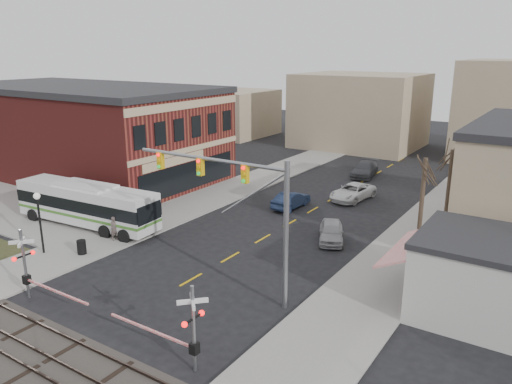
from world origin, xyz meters
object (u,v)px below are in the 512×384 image
(car_a, at_px, (331,231))
(pedestrian_near, at_px, (114,228))
(car_d, at_px, (365,169))
(pedestrian_far, at_px, (135,209))
(traffic_signal_mast, at_px, (241,196))
(car_b, at_px, (291,200))
(rr_crossing_west, at_px, (29,267))
(rr_crossing_east, at_px, (186,327))
(car_c, at_px, (353,192))
(transit_bus, at_px, (87,204))
(street_lamp, at_px, (39,210))
(trash_bin, at_px, (82,247))

(car_a, distance_m, pedestrian_near, 15.45)
(car_d, relative_size, pedestrian_far, 3.16)
(traffic_signal_mast, distance_m, pedestrian_far, 15.93)
(traffic_signal_mast, height_order, car_b, traffic_signal_mast)
(rr_crossing_west, distance_m, car_b, 22.50)
(rr_crossing_east, xyz_separation_m, car_c, (-3.82, 27.36, -1.25))
(rr_crossing_east, relative_size, car_a, 1.35)
(rr_crossing_east, relative_size, pedestrian_near, 3.21)
(transit_bus, xyz_separation_m, traffic_signal_mast, (16.38, -2.65, 3.93))
(traffic_signal_mast, relative_size, pedestrian_near, 5.73)
(traffic_signal_mast, xyz_separation_m, pedestrian_near, (-12.13, 1.57, -4.75))
(traffic_signal_mast, bearing_deg, pedestrian_far, 158.69)
(car_c, bearing_deg, rr_crossing_east, -74.27)
(rr_crossing_west, xyz_separation_m, pedestrian_far, (-4.93, 12.35, -1.00))
(car_a, height_order, car_b, car_a)
(car_c, height_order, pedestrian_near, pedestrian_near)
(car_b, height_order, car_c, car_c)
(traffic_signal_mast, bearing_deg, transit_bus, 170.82)
(car_a, relative_size, car_d, 0.78)
(transit_bus, xyz_separation_m, rr_crossing_west, (7.15, -9.47, 0.16))
(street_lamp, height_order, car_d, street_lamp)
(rr_crossing_east, bearing_deg, traffic_signal_mast, 105.13)
(car_c, bearing_deg, pedestrian_near, -110.38)
(rr_crossing_west, distance_m, pedestrian_far, 13.33)
(trash_bin, bearing_deg, car_a, 41.98)
(rr_crossing_east, bearing_deg, rr_crossing_west, 179.94)
(traffic_signal_mast, xyz_separation_m, car_a, (0.73, 10.13, -5.03))
(street_lamp, xyz_separation_m, car_b, (8.90, 17.97, -2.41))
(rr_crossing_west, bearing_deg, car_c, 75.14)
(trash_bin, bearing_deg, rr_crossing_west, -62.66)
(transit_bus, height_order, traffic_signal_mast, traffic_signal_mast)
(rr_crossing_east, xyz_separation_m, car_d, (-6.16, 36.30, -1.19))
(traffic_signal_mast, bearing_deg, car_c, 95.48)
(trash_bin, relative_size, car_c, 0.18)
(traffic_signal_mast, bearing_deg, pedestrian_near, 172.64)
(car_a, relative_size, car_c, 0.80)
(transit_bus, distance_m, car_a, 18.70)
(trash_bin, xyz_separation_m, car_c, (10.08, 21.90, 0.13))
(trash_bin, relative_size, car_d, 0.18)
(trash_bin, bearing_deg, transit_bus, 137.18)
(car_a, xyz_separation_m, car_d, (-5.05, 19.34, 0.07))
(rr_crossing_west, height_order, street_lamp, street_lamp)
(traffic_signal_mast, bearing_deg, rr_crossing_west, -143.53)
(transit_bus, relative_size, trash_bin, 13.38)
(car_b, bearing_deg, pedestrian_far, 51.09)
(transit_bus, bearing_deg, trash_bin, -42.82)
(car_d, bearing_deg, street_lamp, -115.38)
(traffic_signal_mast, height_order, pedestrian_near, traffic_signal_mast)
(pedestrian_near, bearing_deg, car_d, -2.92)
(street_lamp, bearing_deg, car_d, 72.62)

